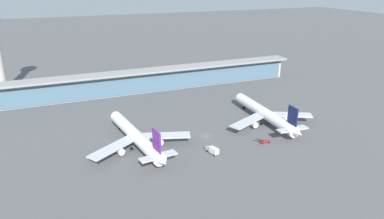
# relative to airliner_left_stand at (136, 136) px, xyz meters

# --- Properties ---
(ground_plane) EXTENTS (1200.00, 1200.00, 0.00)m
(ground_plane) POSITION_rel_airliner_left_stand_xyz_m (33.86, -1.00, -5.29)
(ground_plane) COLOR #515154
(airliner_left_stand) EXTENTS (48.07, 63.03, 16.80)m
(airliner_left_stand) POSITION_rel_airliner_left_stand_xyz_m (0.00, 0.00, 0.00)
(airliner_left_stand) COLOR white
(airliner_left_stand) RESTS_ON ground
(airliner_centre_stand) EXTENTS (48.53, 63.01, 16.80)m
(airliner_centre_stand) POSITION_rel_airliner_left_stand_xyz_m (69.67, 1.66, 0.00)
(airliner_centre_stand) COLOR white
(airliner_centre_stand) RESTS_ON ground
(service_truck_near_nose_blue) EXTENTS (2.14, 3.10, 2.05)m
(service_truck_near_nose_blue) POSITION_rel_airliner_left_stand_xyz_m (5.74, -8.90, -4.42)
(service_truck_near_nose_blue) COLOR #234C9E
(service_truck_near_nose_blue) RESTS_ON ground
(service_truck_under_wing_grey) EXTENTS (4.01, 7.64, 3.10)m
(service_truck_under_wing_grey) POSITION_rel_airliner_left_stand_xyz_m (29.26, -18.87, -3.60)
(service_truck_under_wing_grey) COLOR gray
(service_truck_under_wing_grey) RESTS_ON ground
(service_truck_mid_apron_red) EXTENTS (6.91, 2.37, 2.70)m
(service_truck_mid_apron_red) POSITION_rel_airliner_left_stand_xyz_m (56.26, -18.45, -4.48)
(service_truck_mid_apron_red) COLOR #B21E1E
(service_truck_mid_apron_red) RESTS_ON ground
(service_truck_by_tail_white) EXTENTS (2.72, 6.94, 2.70)m
(service_truck_by_tail_white) POSITION_rel_airliner_left_stand_xyz_m (75.63, 15.92, -4.48)
(service_truck_by_tail_white) COLOR silver
(service_truck_by_tail_white) RESTS_ON ground
(service_truck_on_taxiway_red) EXTENTS (6.91, 2.37, 2.70)m
(service_truck_on_taxiway_red) POSITION_rel_airliner_left_stand_xyz_m (80.13, -12.04, -4.48)
(service_truck_on_taxiway_red) COLOR #B21E1E
(service_truck_on_taxiway_red) RESTS_ON ground
(terminal_building) EXTENTS (199.87, 12.80, 15.20)m
(terminal_building) POSITION_rel_airliner_left_stand_xyz_m (33.86, 78.54, 2.58)
(terminal_building) COLOR #B2ADA3
(terminal_building) RESTS_ON ground
(safety_cone_alpha) EXTENTS (0.62, 0.62, 0.70)m
(safety_cone_alpha) POSITION_rel_airliner_left_stand_xyz_m (16.47, -24.61, -4.97)
(safety_cone_alpha) COLOR orange
(safety_cone_alpha) RESTS_ON ground
(safety_cone_bravo) EXTENTS (0.62, 0.62, 0.70)m
(safety_cone_bravo) POSITION_rel_airliner_left_stand_xyz_m (-0.82, -20.08, -4.97)
(safety_cone_bravo) COLOR orange
(safety_cone_bravo) RESTS_ON ground
(safety_cone_charlie) EXTENTS (0.62, 0.62, 0.70)m
(safety_cone_charlie) POSITION_rel_airliner_left_stand_xyz_m (-8.04, -18.22, -4.97)
(safety_cone_charlie) COLOR orange
(safety_cone_charlie) RESTS_ON ground
(safety_cone_delta) EXTENTS (0.62, 0.62, 0.70)m
(safety_cone_delta) POSITION_rel_airliner_left_stand_xyz_m (-1.62, -18.32, -4.97)
(safety_cone_delta) COLOR orange
(safety_cone_delta) RESTS_ON ground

